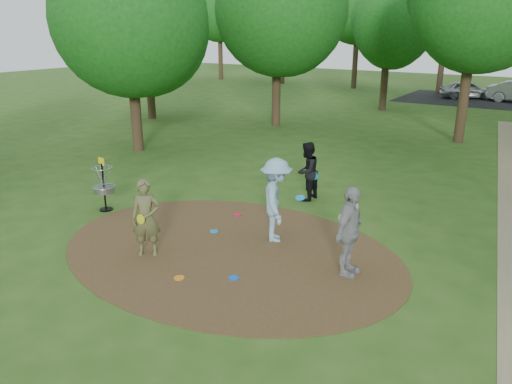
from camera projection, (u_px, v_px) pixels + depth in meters
The scene contains 14 objects.
ground at pixel (228, 250), 11.64m from camera, with size 100.00×100.00×0.00m, color #2D5119.
dirt_clearing at pixel (228, 250), 11.63m from camera, with size 8.40×8.40×0.02m, color #47301C.
parking_lot at pixel (505, 102), 34.54m from camera, with size 14.00×8.00×0.01m, color black.
player_observer_with_disc at pixel (146, 218), 11.14m from camera, with size 0.78×0.72×1.79m.
player_throwing_with_disc at pixel (276, 200), 11.89m from camera, with size 1.43×1.53×2.05m.
player_walking_with_disc at pixel (307, 171), 14.77m from camera, with size 0.75×0.89×1.77m.
player_waiting_with_disc at pixel (349, 232), 10.21m from camera, with size 0.50×1.13×1.93m.
disc_ground_cyan at pixel (214, 231), 12.64m from camera, with size 0.22×0.22×0.02m, color #1A8ED7.
disc_ground_blue at pixel (234, 278), 10.30m from camera, with size 0.22×0.22×0.02m, color blue.
disc_ground_red at pixel (237, 215), 13.75m from camera, with size 0.22×0.22×0.02m, color red.
car_left at pixel (467, 90), 36.06m from camera, with size 1.50×3.74×1.27m, color #95969C.
disc_ground_orange at pixel (179, 278), 10.30m from camera, with size 0.22×0.22×0.02m, color orange.
disc_golf_basket at pixel (103, 181), 13.92m from camera, with size 0.63×0.63×1.54m.
tree_ring at pixel (397, 18), 15.90m from camera, with size 37.71×45.41×8.85m.
Camera 1 is at (6.30, -8.57, 4.96)m, focal length 35.00 mm.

